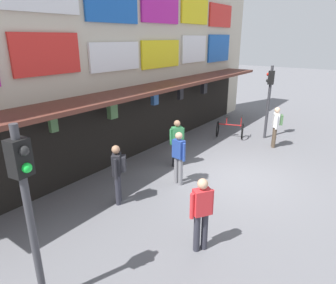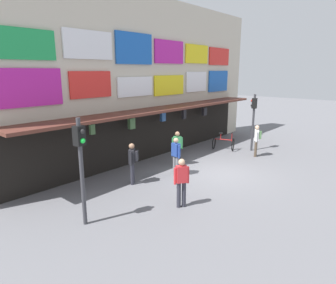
# 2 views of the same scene
# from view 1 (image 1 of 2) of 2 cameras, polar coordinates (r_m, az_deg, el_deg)

# --- Properties ---
(ground_plane) EXTENTS (80.00, 80.00, 0.00)m
(ground_plane) POSITION_cam_1_polar(r_m,az_deg,el_deg) (10.02, 12.77, -6.62)
(ground_plane) COLOR slate
(shopfront) EXTENTS (18.00, 2.60, 8.00)m
(shopfront) POSITION_cam_1_polar(r_m,az_deg,el_deg) (11.57, -7.77, 17.49)
(shopfront) COLOR beige
(shopfront) RESTS_ON ground
(traffic_light_near) EXTENTS (0.31, 0.34, 3.20)m
(traffic_light_near) POSITION_cam_1_polar(r_m,az_deg,el_deg) (4.94, -25.57, -8.77)
(traffic_light_near) COLOR #38383D
(traffic_light_near) RESTS_ON ground
(traffic_light_far) EXTENTS (0.32, 0.35, 3.20)m
(traffic_light_far) POSITION_cam_1_polar(r_m,az_deg,el_deg) (13.76, 18.85, 9.27)
(traffic_light_far) COLOR #38383D
(traffic_light_far) RESTS_ON ground
(bicycle_parked) EXTENTS (1.06, 1.33, 1.05)m
(bicycle_parked) POSITION_cam_1_polar(r_m,az_deg,el_deg) (13.73, 11.78, 2.38)
(bicycle_parked) COLOR black
(bicycle_parked) RESTS_ON ground
(pedestrian_in_blue) EXTENTS (0.46, 0.38, 1.68)m
(pedestrian_in_blue) POSITION_cam_1_polar(r_m,az_deg,el_deg) (6.30, 6.44, -12.99)
(pedestrian_in_blue) COLOR #2D2D38
(pedestrian_in_blue) RESTS_ON ground
(pedestrian_in_red) EXTENTS (0.28, 0.52, 1.68)m
(pedestrian_in_red) POSITION_cam_1_polar(r_m,az_deg,el_deg) (9.00, 2.04, -2.58)
(pedestrian_in_red) COLOR gray
(pedestrian_in_red) RESTS_ON ground
(pedestrian_in_yellow) EXTENTS (0.49, 0.45, 1.68)m
(pedestrian_in_yellow) POSITION_cam_1_polar(r_m,az_deg,el_deg) (12.89, 20.02, 3.23)
(pedestrian_in_yellow) COLOR brown
(pedestrian_in_yellow) RESTS_ON ground
(pedestrian_in_black) EXTENTS (0.48, 0.47, 1.68)m
(pedestrian_in_black) POSITION_cam_1_polar(r_m,az_deg,el_deg) (8.05, -9.56, -5.33)
(pedestrian_in_black) COLOR #2D2D38
(pedestrian_in_black) RESTS_ON ground
(pedestrian_in_green) EXTENTS (0.48, 0.47, 1.68)m
(pedestrian_in_green) POSITION_cam_1_polar(r_m,az_deg,el_deg) (10.27, 1.68, 0.47)
(pedestrian_in_green) COLOR black
(pedestrian_in_green) RESTS_ON ground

